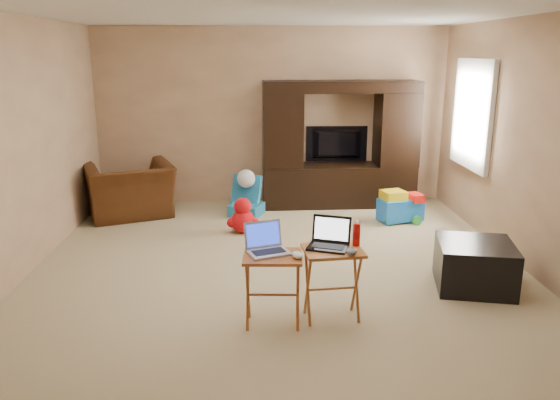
{
  "coord_description": "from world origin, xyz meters",
  "views": [
    {
      "loc": [
        -0.21,
        -5.14,
        2.14
      ],
      "look_at": [
        0.0,
        -0.2,
        0.8
      ],
      "focal_mm": 35.0,
      "sensor_mm": 36.0,
      "label": 1
    }
  ],
  "objects_px": {
    "tray_table_left": "(273,290)",
    "laptop_right": "(328,234)",
    "plush_toy": "(243,215)",
    "laptop_left": "(269,240)",
    "ottoman": "(475,265)",
    "water_bottle": "(356,235)",
    "recliner": "(130,190)",
    "push_toy": "(400,206)",
    "entertainment_center": "(339,144)",
    "mouse_left": "(297,255)",
    "mouse_right": "(352,251)",
    "television": "(337,145)",
    "child_rocker": "(246,196)",
    "tray_table_right": "(332,284)"
  },
  "relations": [
    {
      "from": "tray_table_left",
      "to": "laptop_right",
      "type": "xyz_separation_m",
      "value": [
        0.45,
        0.11,
        0.43
      ]
    },
    {
      "from": "plush_toy",
      "to": "laptop_left",
      "type": "xyz_separation_m",
      "value": [
        0.27,
        -2.33,
        0.5
      ]
    },
    {
      "from": "ottoman",
      "to": "water_bottle",
      "type": "bearing_deg",
      "value": -158.18
    },
    {
      "from": "recliner",
      "to": "tray_table_left",
      "type": "relative_size",
      "value": 1.83
    },
    {
      "from": "plush_toy",
      "to": "tray_table_left",
      "type": "relative_size",
      "value": 0.74
    },
    {
      "from": "plush_toy",
      "to": "push_toy",
      "type": "bearing_deg",
      "value": 10.19
    },
    {
      "from": "entertainment_center",
      "to": "mouse_left",
      "type": "distance_m",
      "value": 3.74
    },
    {
      "from": "mouse_left",
      "to": "entertainment_center",
      "type": "bearing_deg",
      "value": 76.74
    },
    {
      "from": "mouse_right",
      "to": "television",
      "type": "bearing_deg",
      "value": 83.61
    },
    {
      "from": "child_rocker",
      "to": "tray_table_left",
      "type": "bearing_deg",
      "value": -63.23
    },
    {
      "from": "television",
      "to": "mouse_right",
      "type": "relative_size",
      "value": 7.24
    },
    {
      "from": "entertainment_center",
      "to": "ottoman",
      "type": "xyz_separation_m",
      "value": [
        0.86,
        -2.91,
        -0.67
      ]
    },
    {
      "from": "plush_toy",
      "to": "laptop_right",
      "type": "distance_m",
      "value": 2.43
    },
    {
      "from": "water_bottle",
      "to": "television",
      "type": "bearing_deg",
      "value": 84.36
    },
    {
      "from": "plush_toy",
      "to": "ottoman",
      "type": "height_order",
      "value": "plush_toy"
    },
    {
      "from": "entertainment_center",
      "to": "ottoman",
      "type": "bearing_deg",
      "value": -74.82
    },
    {
      "from": "recliner",
      "to": "mouse_left",
      "type": "distance_m",
      "value": 3.79
    },
    {
      "from": "television",
      "to": "laptop_right",
      "type": "distance_m",
      "value": 3.72
    },
    {
      "from": "ottoman",
      "to": "tray_table_left",
      "type": "height_order",
      "value": "tray_table_left"
    },
    {
      "from": "recliner",
      "to": "push_toy",
      "type": "xyz_separation_m",
      "value": [
        3.57,
        -0.41,
        -0.14
      ]
    },
    {
      "from": "plush_toy",
      "to": "mouse_right",
      "type": "bearing_deg",
      "value": -68.99
    },
    {
      "from": "entertainment_center",
      "to": "laptop_right",
      "type": "distance_m",
      "value": 3.51
    },
    {
      "from": "recliner",
      "to": "water_bottle",
      "type": "bearing_deg",
      "value": 109.03
    },
    {
      "from": "tray_table_left",
      "to": "recliner",
      "type": "bearing_deg",
      "value": 123.47
    },
    {
      "from": "mouse_left",
      "to": "water_bottle",
      "type": "height_order",
      "value": "water_bottle"
    },
    {
      "from": "television",
      "to": "mouse_left",
      "type": "relative_size",
      "value": 7.37
    },
    {
      "from": "tray_table_left",
      "to": "ottoman",
      "type": "bearing_deg",
      "value": 22.13
    },
    {
      "from": "plush_toy",
      "to": "ottoman",
      "type": "xyz_separation_m",
      "value": [
        2.21,
        -1.7,
        -0.01
      ]
    },
    {
      "from": "child_rocker",
      "to": "tray_table_right",
      "type": "xyz_separation_m",
      "value": [
        0.76,
        -3.02,
        0.04
      ]
    },
    {
      "from": "tray_table_left",
      "to": "mouse_right",
      "type": "height_order",
      "value": "mouse_right"
    },
    {
      "from": "recliner",
      "to": "plush_toy",
      "type": "xyz_separation_m",
      "value": [
        1.53,
        -0.77,
        -0.13
      ]
    },
    {
      "from": "push_toy",
      "to": "ottoman",
      "type": "relative_size",
      "value": 0.84
    },
    {
      "from": "television",
      "to": "plush_toy",
      "type": "xyz_separation_m",
      "value": [
        -1.35,
        -1.42,
        -0.62
      ]
    },
    {
      "from": "recliner",
      "to": "tray_table_right",
      "type": "height_order",
      "value": "recliner"
    },
    {
      "from": "mouse_right",
      "to": "tray_table_left",
      "type": "bearing_deg",
      "value": 176.81
    },
    {
      "from": "tray_table_right",
      "to": "laptop_left",
      "type": "bearing_deg",
      "value": -179.74
    },
    {
      "from": "child_rocker",
      "to": "laptop_right",
      "type": "bearing_deg",
      "value": -54.71
    },
    {
      "from": "child_rocker",
      "to": "ottoman",
      "type": "distance_m",
      "value": 3.28
    },
    {
      "from": "plush_toy",
      "to": "water_bottle",
      "type": "relative_size",
      "value": 2.37
    },
    {
      "from": "tray_table_right",
      "to": "laptop_right",
      "type": "bearing_deg",
      "value": 147.6
    },
    {
      "from": "laptop_left",
      "to": "mouse_left",
      "type": "distance_m",
      "value": 0.26
    },
    {
      "from": "entertainment_center",
      "to": "mouse_left",
      "type": "xyz_separation_m",
      "value": [
        -0.86,
        -3.64,
        -0.26
      ]
    },
    {
      "from": "tray_table_left",
      "to": "plush_toy",
      "type": "bearing_deg",
      "value": 100.45
    },
    {
      "from": "television",
      "to": "child_rocker",
      "type": "xyz_separation_m",
      "value": [
        -1.32,
        -0.67,
        -0.58
      ]
    },
    {
      "from": "plush_toy",
      "to": "mouse_right",
      "type": "xyz_separation_m",
      "value": [
        0.92,
        -2.39,
        0.41
      ]
    },
    {
      "from": "ottoman",
      "to": "laptop_left",
      "type": "distance_m",
      "value": 2.1
    },
    {
      "from": "television",
      "to": "tray_table_right",
      "type": "relative_size",
      "value": 1.47
    },
    {
      "from": "television",
      "to": "water_bottle",
      "type": "xyz_separation_m",
      "value": [
        -0.36,
        -3.61,
        -0.14
      ]
    },
    {
      "from": "push_toy",
      "to": "mouse_left",
      "type": "bearing_deg",
      "value": -135.1
    },
    {
      "from": "television",
      "to": "push_toy",
      "type": "bearing_deg",
      "value": 124.35
    }
  ]
}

